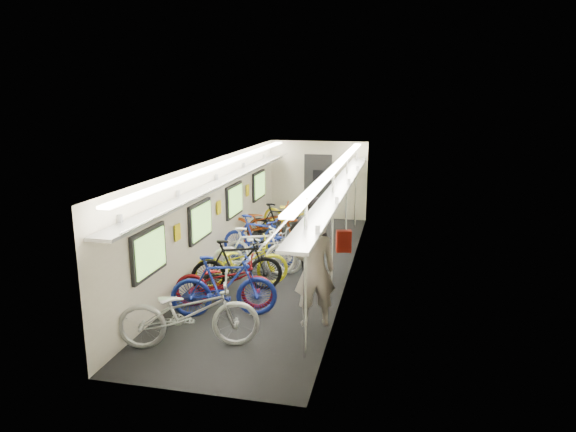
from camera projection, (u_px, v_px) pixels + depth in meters
The scene contains 15 objects.
train_car_shell at pixel (273, 189), 11.75m from camera, with size 10.00×10.00×10.00m.
bicycle_0 at pixel (189, 312), 7.72m from camera, with size 0.74×2.12×1.12m, color #A7A9AC.
bicycle_1 at pixel (224, 286), 8.80m from camera, with size 0.52×1.83×1.10m, color navy.
bicycle_2 at pixel (224, 282), 9.21m from camera, with size 0.63×1.82×0.96m, color maroon.
bicycle_3 at pixel (237, 266), 9.91m from camera, with size 0.50×1.77×1.07m, color black.
bicycle_4 at pixel (241, 262), 10.23m from camera, with size 0.66×1.89×0.99m, color #D1CE13.
bicycle_5 at pixel (254, 252), 10.71m from camera, with size 0.52×1.83×1.10m, color white.
bicycle_6 at pixel (264, 249), 11.19m from camera, with size 0.63×1.82×0.95m, color silver.
bicycle_7 at pixel (258, 240), 11.60m from camera, with size 0.53×1.87×1.12m, color navy.
bicycle_8 at pixel (265, 224), 13.07m from camera, with size 0.74×2.12×1.11m, color #90340F.
bicycle_9 at pixel (282, 225), 13.00m from camera, with size 0.52×1.84×1.10m, color black.
bicycle_10 at pixel (294, 216), 14.11m from camera, with size 0.69×1.98×1.04m, color yellow.
passenger_near at pixel (315, 270), 8.38m from camera, with size 0.70×0.46×1.91m, color gray.
passenger_mid at pixel (312, 236), 10.73m from camera, with size 0.85×0.66×1.75m, color black.
backpack at pixel (344, 241), 8.89m from camera, with size 0.26×0.14×0.38m, color #9F1B0F.
Camera 1 is at (2.49, -10.51, 3.74)m, focal length 32.00 mm.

